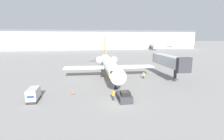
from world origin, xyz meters
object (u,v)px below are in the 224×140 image
object	(u,v)px
airplane_main	(109,64)
luggage_cart	(33,95)
worker_near_tug	(113,95)
traffic_cone_left	(73,93)
worker_by_wing	(144,75)
airplane_parked_far_left	(152,44)
pushback_tug	(124,97)
jet_bridge	(169,61)

from	to	relation	value
airplane_main	luggage_cart	bearing A→B (deg)	-136.01
worker_near_tug	traffic_cone_left	size ratio (longest dim) A/B	2.59
worker_by_wing	airplane_parked_far_left	world-z (taller)	airplane_parked_far_left
pushback_tug	luggage_cart	bearing A→B (deg)	170.56
luggage_cart	airplane_parked_far_left	world-z (taller)	airplane_parked_far_left
worker_near_tug	airplane_parked_far_left	xyz separation A→B (m)	(53.24, 112.47, 3.05)
pushback_tug	traffic_cone_left	bearing A→B (deg)	150.79
traffic_cone_left	luggage_cart	bearing A→B (deg)	-159.73
worker_near_tug	traffic_cone_left	bearing A→B (deg)	147.34
worker_by_wing	jet_bridge	world-z (taller)	jet_bridge
jet_bridge	worker_by_wing	bearing A→B (deg)	174.95
luggage_cart	airplane_parked_far_left	xyz separation A→B (m)	(66.63, 110.38, 2.83)
worker_by_wing	traffic_cone_left	size ratio (longest dim) A/B	2.60
pushback_tug	worker_near_tug	xyz separation A→B (m)	(-1.79, 0.43, 0.16)
airplane_main	luggage_cart	world-z (taller)	airplane_main
traffic_cone_left	jet_bridge	distance (m)	25.92
pushback_tug	worker_by_wing	world-z (taller)	pushback_tug
traffic_cone_left	airplane_parked_far_left	world-z (taller)	airplane_parked_far_left
airplane_main	worker_near_tug	bearing A→B (deg)	-96.79
worker_by_wing	traffic_cone_left	bearing A→B (deg)	-151.68
pushback_tug	traffic_cone_left	xyz separation A→B (m)	(-8.75, 4.89, -0.41)
worker_near_tug	worker_by_wing	xyz separation A→B (m)	(10.43, 13.84, 0.00)
pushback_tug	airplane_parked_far_left	xyz separation A→B (m)	(51.45, 112.90, 3.21)
luggage_cart	airplane_parked_far_left	size ratio (longest dim) A/B	0.09
airplane_parked_far_left	worker_by_wing	bearing A→B (deg)	-113.46
airplane_main	worker_near_tug	xyz separation A→B (m)	(-2.02, -16.96, -2.58)
pushback_tug	airplane_parked_far_left	size ratio (longest dim) A/B	0.10
airplane_main	jet_bridge	distance (m)	15.53
luggage_cart	worker_near_tug	size ratio (longest dim) A/B	2.16
pushback_tug	luggage_cart	distance (m)	15.39
traffic_cone_left	worker_near_tug	bearing A→B (deg)	-32.66
worker_by_wing	airplane_parked_far_left	size ratio (longest dim) A/B	0.04
airplane_parked_far_left	jet_bridge	size ratio (longest dim) A/B	2.59
airplane_parked_far_left	worker_near_tug	bearing A→B (deg)	-115.33
jet_bridge	luggage_cart	bearing A→B (deg)	-159.87
pushback_tug	worker_near_tug	size ratio (longest dim) A/B	2.36
worker_by_wing	jet_bridge	size ratio (longest dim) A/B	0.11
jet_bridge	traffic_cone_left	bearing A→B (deg)	-159.91
airplane_main	jet_bridge	size ratio (longest dim) A/B	1.87
luggage_cart	jet_bridge	size ratio (longest dim) A/B	0.24
worker_by_wing	airplane_parked_far_left	xyz separation A→B (m)	(42.81, 98.63, 3.04)
pushback_tug	worker_near_tug	world-z (taller)	pushback_tug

